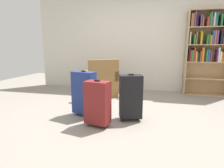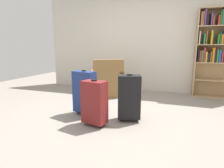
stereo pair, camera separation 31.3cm
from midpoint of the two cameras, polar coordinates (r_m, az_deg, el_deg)
name	(u,v)px [view 1 (the left image)]	position (r m, az deg, el deg)	size (l,w,h in m)	color
ground_plane	(113,117)	(3.17, -2.47, -10.19)	(9.53, 9.53, 0.00)	gray
back_wall	(132,43)	(5.16, 4.42, 12.66)	(5.45, 0.10, 2.60)	beige
bookshelf	(209,47)	(4.99, 26.28, 10.32)	(1.03, 0.32, 2.04)	tan
armchair	(101,83)	(4.47, -5.50, 0.24)	(0.97, 0.97, 0.90)	olive
mug	(120,97)	(4.25, 0.37, -4.01)	(0.12, 0.08, 0.10)	white
suitcase_dark_red	(97,103)	(2.73, -7.83, -5.78)	(0.39, 0.28, 0.70)	maroon
suitcase_navy_blue	(84,93)	(3.18, -11.48, -2.70)	(0.44, 0.28, 0.79)	navy
suitcase_black	(131,96)	(2.93, 2.77, -3.94)	(0.40, 0.32, 0.76)	black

